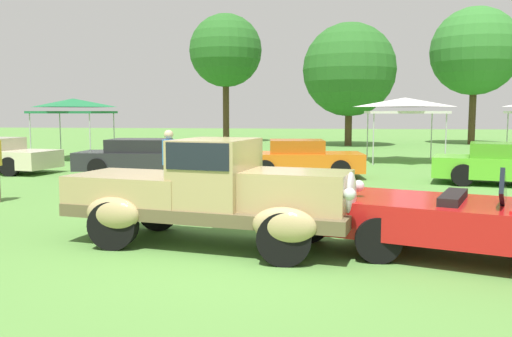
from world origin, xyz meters
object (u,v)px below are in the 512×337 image
at_px(feature_pickup_truck, 211,191).
at_px(show_car_orange, 300,159).
at_px(show_car_charcoal, 144,158).
at_px(spectator_near_truck, 169,162).
at_px(canopy_tent_left_field, 73,105).
at_px(canopy_tent_center_field, 405,105).
at_px(neighbor_convertible, 491,222).
at_px(show_car_lime, 509,165).

height_order(feature_pickup_truck, show_car_orange, feature_pickup_truck).
bearing_deg(show_car_orange, show_car_charcoal, -178.56).
xyz_separation_m(spectator_near_truck, canopy_tent_left_field, (-7.31, 10.30, 1.51)).
bearing_deg(spectator_near_truck, canopy_tent_center_field, 56.24).
relative_size(feature_pickup_truck, neighbor_convertible, 1.05).
distance_m(feature_pickup_truck, show_car_orange, 9.17).
bearing_deg(show_car_charcoal, neighbor_convertible, -48.80).
height_order(show_car_orange, spectator_near_truck, spectator_near_truck).
distance_m(neighbor_convertible, canopy_tent_left_field, 20.20).
relative_size(feature_pickup_truck, show_car_lime, 1.06).
bearing_deg(canopy_tent_center_field, feature_pickup_truck, -109.18).
bearing_deg(show_car_lime, canopy_tent_center_field, 105.68).
height_order(spectator_near_truck, canopy_tent_left_field, canopy_tent_left_field).
xyz_separation_m(show_car_orange, spectator_near_truck, (-2.98, -4.81, 0.31)).
xyz_separation_m(show_car_lime, canopy_tent_left_field, (-16.37, 6.61, 1.82)).
bearing_deg(canopy_tent_left_field, show_car_orange, -28.04).
distance_m(neighbor_convertible, show_car_lime, 8.97).
bearing_deg(canopy_tent_left_field, canopy_tent_center_field, 1.35).
xyz_separation_m(show_car_orange, show_car_lime, (6.08, -1.13, 0.00)).
distance_m(neighbor_convertible, show_car_charcoal, 12.55).
bearing_deg(show_car_lime, show_car_charcoal, 174.95).
relative_size(show_car_charcoal, canopy_tent_center_field, 1.45).
bearing_deg(neighbor_convertible, show_car_lime, 70.32).
distance_m(show_car_orange, spectator_near_truck, 5.67).
bearing_deg(feature_pickup_truck, canopy_tent_left_field, 122.30).
distance_m(show_car_orange, canopy_tent_left_field, 11.80).
relative_size(neighbor_convertible, canopy_tent_left_field, 1.55).
height_order(show_car_lime, spectator_near_truck, spectator_near_truck).
xyz_separation_m(feature_pickup_truck, neighbor_convertible, (4.13, -0.46, -0.29)).
relative_size(neighbor_convertible, show_car_lime, 1.01).
relative_size(show_car_orange, canopy_tent_center_field, 1.31).
bearing_deg(show_car_charcoal, show_car_orange, 1.44).
bearing_deg(feature_pickup_truck, show_car_orange, 83.31).
height_order(show_car_charcoal, show_car_lime, same).
relative_size(show_car_charcoal, canopy_tent_left_field, 1.52).
xyz_separation_m(feature_pickup_truck, canopy_tent_center_field, (5.19, 14.93, 1.55)).
bearing_deg(neighbor_convertible, canopy_tent_left_field, 131.57).
height_order(feature_pickup_truck, show_car_charcoal, feature_pickup_truck).
distance_m(show_car_charcoal, show_car_lime, 11.33).
height_order(feature_pickup_truck, canopy_tent_left_field, canopy_tent_left_field).
bearing_deg(neighbor_convertible, show_car_orange, 107.72).
relative_size(neighbor_convertible, canopy_tent_center_field, 1.48).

